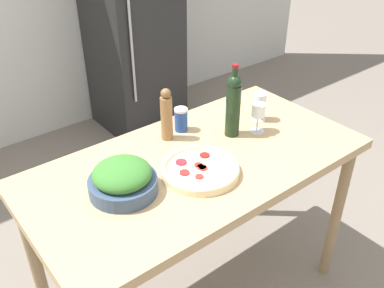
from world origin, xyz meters
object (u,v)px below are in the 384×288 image
object	(u,v)px
refrigerator	(132,22)
pepper_mill	(166,115)
wine_glass_near	(258,112)
homemade_pizza	(200,169)
wine_bottle	(233,104)
wine_glass_far	(260,101)
salad_bowl	(123,179)
salt_canister	(181,119)

from	to	relation	value
refrigerator	pepper_mill	size ratio (longest dim) A/B	7.31
wine_glass_near	homemade_pizza	distance (m)	0.45
pepper_mill	wine_bottle	bearing A→B (deg)	-31.49
wine_glass_far	wine_bottle	bearing A→B (deg)	-173.99
wine_glass_near	salad_bowl	size ratio (longest dim) A/B	0.54
wine_glass_near	salt_canister	size ratio (longest dim) A/B	1.25
wine_bottle	pepper_mill	size ratio (longest dim) A/B	1.39
wine_glass_near	salad_bowl	world-z (taller)	wine_glass_near
wine_glass_far	homemade_pizza	size ratio (longest dim) A/B	0.44
wine_glass_far	homemade_pizza	xyz separation A→B (m)	(-0.52, -0.17, -0.08)
pepper_mill	salad_bowl	xyz separation A→B (m)	(-0.36, -0.22, -0.06)
wine_glass_near	pepper_mill	size ratio (longest dim) A/B	0.57
refrigerator	wine_glass_near	size ratio (longest dim) A/B	12.80
pepper_mill	homemade_pizza	world-z (taller)	pepper_mill
wine_bottle	wine_glass_far	world-z (taller)	wine_bottle
wine_glass_near	wine_glass_far	world-z (taller)	same
refrigerator	wine_glass_near	bearing A→B (deg)	-103.07
wine_glass_far	pepper_mill	world-z (taller)	pepper_mill
wine_glass_near	homemade_pizza	world-z (taller)	wine_glass_near
wine_glass_near	homemade_pizza	xyz separation A→B (m)	(-0.43, -0.10, -0.08)
wine_glass_far	salad_bowl	bearing A→B (deg)	-174.43
homemade_pizza	salad_bowl	bearing A→B (deg)	163.98
wine_glass_near	salt_canister	bearing A→B (deg)	139.94
wine_bottle	salad_bowl	size ratio (longest dim) A/B	1.31
pepper_mill	salt_canister	xyz separation A→B (m)	(0.10, 0.02, -0.06)
wine_bottle	wine_glass_near	distance (m)	0.14
wine_bottle	salad_bowl	world-z (taller)	wine_bottle
salt_canister	salad_bowl	bearing A→B (deg)	-152.49
wine_glass_far	pepper_mill	size ratio (longest dim) A/B	0.57
wine_glass_near	wine_bottle	bearing A→B (deg)	155.06
wine_glass_far	pepper_mill	xyz separation A→B (m)	(-0.46, 0.14, 0.02)
wine_glass_far	salad_bowl	xyz separation A→B (m)	(-0.83, -0.08, -0.04)
homemade_pizza	salt_canister	distance (m)	0.36
wine_bottle	salt_canister	world-z (taller)	wine_bottle
salad_bowl	homemade_pizza	distance (m)	0.33
refrigerator	homemade_pizza	world-z (taller)	refrigerator
wine_glass_near	salad_bowl	distance (m)	0.74
wine_glass_near	salt_canister	distance (m)	0.37
refrigerator	wine_glass_far	bearing A→B (deg)	-100.84
wine_bottle	homemade_pizza	world-z (taller)	wine_bottle
wine_bottle	homemade_pizza	distance (m)	0.38
pepper_mill	wine_glass_near	bearing A→B (deg)	-29.58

